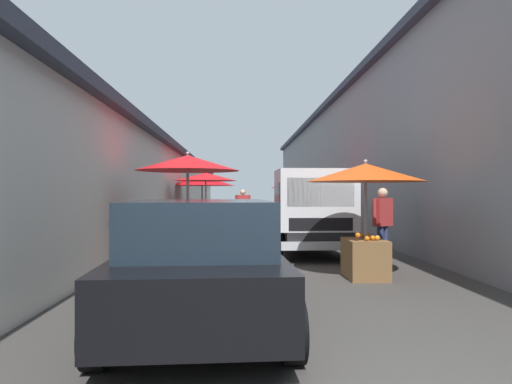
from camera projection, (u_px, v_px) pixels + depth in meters
The scene contains 12 objects.
ground at pixel (262, 237), 16.22m from camera, with size 90.00×90.00×0.00m, color #3D3A38.
building_left_whitewash at pixel (83, 188), 18.21m from camera, with size 49.80×7.50×3.47m.
building_right_concrete at pixel (430, 160), 18.74m from camera, with size 49.80×7.50×5.76m.
fruit_stall_far_right at pixel (365, 191), 8.55m from camera, with size 2.18×2.18×2.16m.
fruit_stall_mid_lane at pixel (187, 182), 9.75m from camera, with size 2.16×2.16×2.40m.
fruit_stall_far_left at pixel (202, 186), 19.83m from camera, with size 2.72×2.72×2.38m.
fruit_stall_near_left at pixel (304, 189), 16.37m from camera, with size 2.36×2.36×2.18m.
fruit_stall_near_right at pixel (204, 189), 17.04m from camera, with size 2.29×2.29×2.37m.
hatchback_car at pixel (201, 262), 5.42m from camera, with size 3.98×2.06×1.45m.
delivery_truck at pixel (310, 213), 11.54m from camera, with size 4.94×2.02×2.08m.
vendor_by_crates at pixel (243, 206), 20.03m from camera, with size 0.24×0.66×1.69m.
vendor_in_shade at pixel (383, 220), 10.24m from camera, with size 0.44×0.54×1.65m.
Camera 1 is at (-2.71, 0.83, 1.53)m, focal length 32.77 mm.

